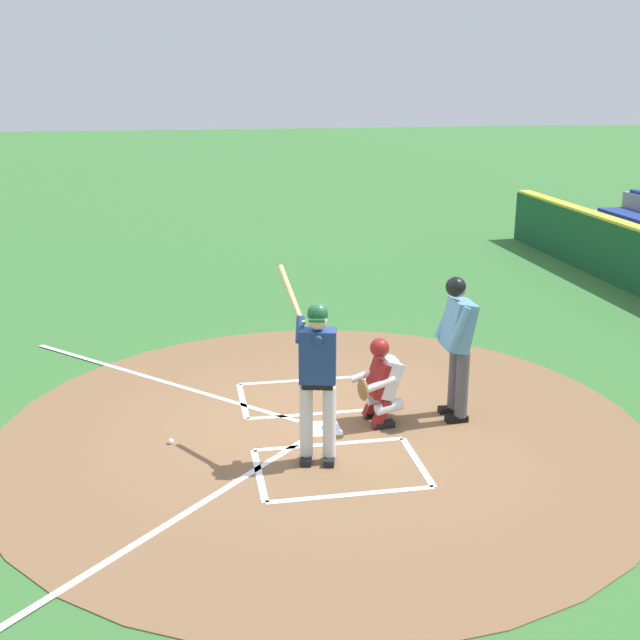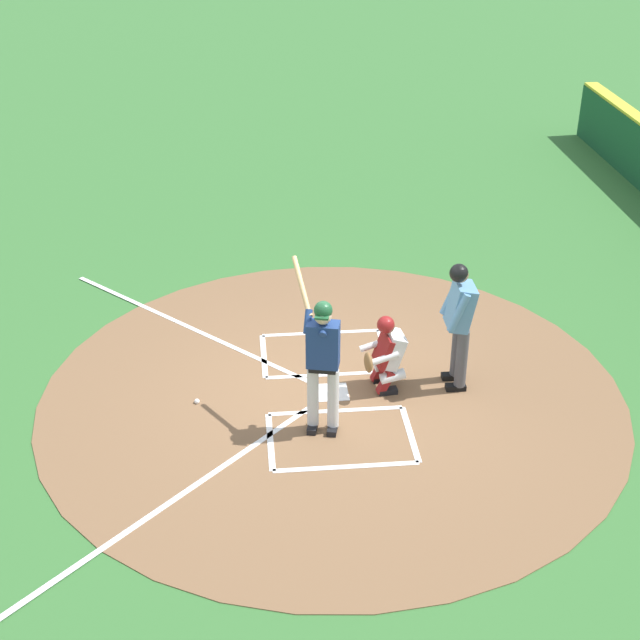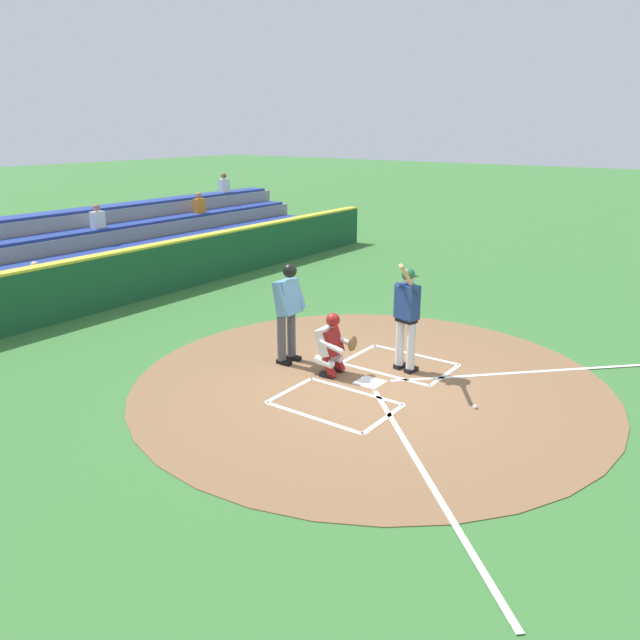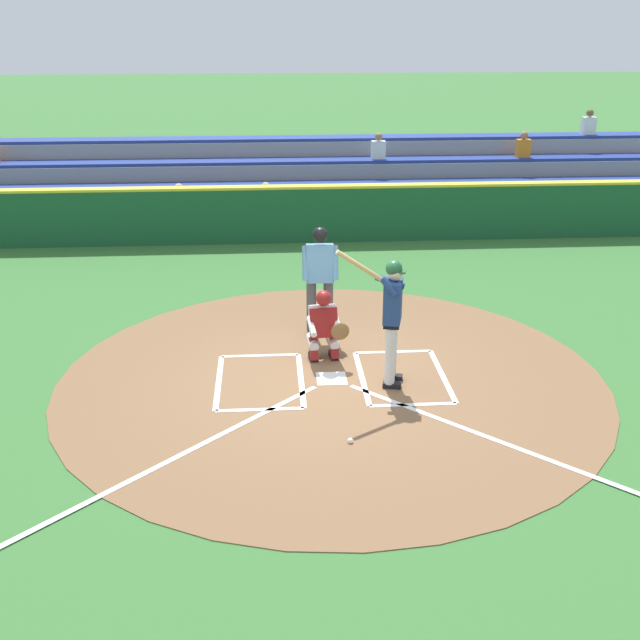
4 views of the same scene
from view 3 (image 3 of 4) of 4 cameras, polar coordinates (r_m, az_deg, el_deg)
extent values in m
plane|color=#387033|center=(10.72, 4.55, -5.74)|extent=(120.00, 120.00, 0.00)
cylinder|color=brown|center=(10.72, 4.55, -5.71)|extent=(8.00, 8.00, 0.01)
cube|color=white|center=(10.71, 4.55, -5.67)|extent=(0.44, 0.44, 0.01)
cube|color=white|center=(11.98, 3.51, -3.09)|extent=(1.20, 0.08, 0.01)
cube|color=white|center=(11.19, 11.33, -4.93)|extent=(1.20, 0.08, 0.01)
cube|color=white|center=(11.07, 5.77, -4.92)|extent=(0.08, 1.80, 0.01)
cube|color=white|center=(12.06, 8.66, -3.13)|extent=(0.08, 1.80, 0.01)
cube|color=white|center=(10.40, -2.77, -6.37)|extent=(1.20, 0.08, 0.01)
cube|color=white|center=(9.48, 5.88, -8.92)|extent=(1.20, 0.08, 0.01)
cube|color=white|center=(10.36, 3.24, -6.46)|extent=(0.08, 1.80, 0.01)
cube|color=white|center=(9.46, -0.75, -8.86)|extent=(0.08, 1.80, 0.01)
cube|color=white|center=(8.17, 9.53, -13.70)|extent=(3.73, 3.73, 0.01)
cube|color=white|center=(11.74, 18.84, -4.48)|extent=(3.73, 3.73, 0.01)
cylinder|color=silver|center=(11.20, 7.28, -2.05)|extent=(0.15, 0.15, 0.84)
cube|color=black|center=(11.39, 7.33, -4.16)|extent=(0.28, 0.18, 0.09)
cylinder|color=silver|center=(11.04, 8.27, -2.38)|extent=(0.15, 0.15, 0.84)
cube|color=black|center=(11.23, 8.31, -4.52)|extent=(0.28, 0.18, 0.09)
cube|color=black|center=(10.97, 7.87, 0.10)|extent=(0.29, 0.38, 0.10)
cube|color=navy|center=(10.88, 7.94, 1.66)|extent=(0.33, 0.44, 0.60)
sphere|color=beige|center=(10.80, 8.10, 3.77)|extent=(0.21, 0.21, 0.21)
sphere|color=#1E512D|center=(10.77, 8.04, 4.12)|extent=(0.23, 0.23, 0.23)
cube|color=#1E512D|center=(10.85, 8.42, 4.02)|extent=(0.15, 0.19, 0.02)
cylinder|color=navy|center=(10.79, 7.76, 3.06)|extent=(0.44, 0.19, 0.21)
cylinder|color=navy|center=(10.65, 8.60, 2.84)|extent=(0.28, 0.15, 0.29)
cylinder|color=tan|center=(10.23, 7.89, 4.01)|extent=(0.72, 0.21, 0.53)
cylinder|color=tan|center=(10.61, 8.38, 3.13)|extent=(0.09, 0.09, 0.08)
cube|color=black|center=(11.15, 1.46, -4.49)|extent=(0.15, 0.27, 0.09)
cube|color=maroon|center=(11.08, 1.65, -3.78)|extent=(0.15, 0.25, 0.37)
cylinder|color=silver|center=(11.09, 1.20, -3.31)|extent=(0.19, 0.38, 0.21)
cube|color=black|center=(10.89, 0.66, -5.04)|extent=(0.15, 0.27, 0.09)
cube|color=maroon|center=(10.82, 0.85, -4.32)|extent=(0.15, 0.25, 0.37)
cylinder|color=silver|center=(10.83, 0.39, -3.83)|extent=(0.19, 0.38, 0.21)
cube|color=silver|center=(10.85, 0.76, -1.88)|extent=(0.44, 0.40, 0.52)
cube|color=maroon|center=(10.80, 1.27, -1.97)|extent=(0.44, 0.26, 0.46)
sphere|color=brown|center=(10.70, 1.10, -0.07)|extent=(0.21, 0.21, 0.21)
sphere|color=maroon|center=(10.69, 1.19, 0.02)|extent=(0.24, 0.24, 0.24)
cylinder|color=silver|center=(10.95, 2.05, -1.82)|extent=(0.14, 0.46, 0.20)
cylinder|color=silver|center=(10.61, 1.04, -2.44)|extent=(0.14, 0.46, 0.20)
ellipsoid|color=brown|center=(10.87, 2.98, -2.14)|extent=(0.29, 0.13, 0.28)
cylinder|color=#4C4C51|center=(11.55, -2.63, -1.27)|extent=(0.16, 0.16, 0.86)
cube|color=black|center=(11.67, -2.40, -3.48)|extent=(0.13, 0.28, 0.09)
cylinder|color=#4C4C51|center=(11.34, -3.52, -1.63)|extent=(0.16, 0.16, 0.86)
cube|color=black|center=(11.47, -3.28, -3.87)|extent=(0.13, 0.28, 0.09)
cube|color=#5B8EB7|center=(11.20, -2.97, 2.10)|extent=(0.44, 0.37, 0.66)
sphere|color=#9E7051|center=(11.06, -2.85, 4.41)|extent=(0.22, 0.22, 0.22)
sphere|color=black|center=(11.05, -2.77, 4.50)|extent=(0.25, 0.25, 0.25)
cylinder|color=#5B8EB7|center=(11.33, -1.89, 2.44)|extent=(0.10, 0.29, 0.56)
cylinder|color=#5B8EB7|center=(10.97, -3.45, 1.92)|extent=(0.10, 0.29, 0.56)
sphere|color=white|center=(10.03, 13.93, -7.68)|extent=(0.07, 0.07, 0.07)
cube|color=#19512D|center=(15.57, -19.65, 3.09)|extent=(22.00, 0.36, 1.25)
cube|color=yellow|center=(15.43, -19.90, 5.45)|extent=(22.00, 0.32, 0.06)
cube|color=gray|center=(16.50, -21.56, 2.21)|extent=(20.00, 0.85, 0.45)
cube|color=navy|center=(16.44, -21.66, 3.11)|extent=(19.60, 0.72, 0.08)
cube|color=gray|center=(17.16, -23.20, 3.35)|extent=(20.00, 0.85, 0.90)
cube|color=navy|center=(17.06, -23.39, 4.94)|extent=(19.60, 0.72, 0.08)
cube|color=gray|center=(17.83, -24.72, 4.39)|extent=(20.00, 0.85, 1.35)
cube|color=navy|center=(17.71, -25.01, 6.64)|extent=(19.60, 0.72, 0.08)
cube|color=gray|center=(18.53, -26.13, 5.35)|extent=(20.00, 0.85, 1.80)
cube|color=navy|center=(18.38, -26.52, 8.21)|extent=(19.60, 0.72, 0.08)
cube|color=white|center=(23.08, -8.72, 12.00)|extent=(0.36, 0.22, 0.46)
sphere|color=brown|center=(23.05, -8.76, 12.84)|extent=(0.20, 0.20, 0.20)
cube|color=orange|center=(21.10, -10.92, 10.17)|extent=(0.36, 0.22, 0.46)
sphere|color=#9E7051|center=(21.06, -10.97, 11.09)|extent=(0.20, 0.20, 0.20)
cube|color=white|center=(18.69, -19.58, 8.59)|extent=(0.36, 0.22, 0.46)
sphere|color=#9E7051|center=(18.65, -19.68, 9.62)|extent=(0.20, 0.20, 0.20)
cube|color=orange|center=(15.89, -24.37, 3.32)|extent=(0.36, 0.22, 0.46)
sphere|color=beige|center=(15.82, -24.52, 4.52)|extent=(0.20, 0.20, 0.20)
camera|label=1|loc=(17.57, 25.59, 15.70)|focal=44.17mm
camera|label=2|loc=(19.44, 26.26, 23.91)|focal=50.94mm
camera|label=4|loc=(9.31, 73.53, 10.61)|focal=44.34mm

